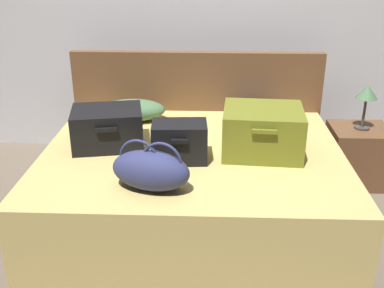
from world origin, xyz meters
name	(u,v)px	position (x,y,z in m)	size (l,w,h in m)	color
ground_plane	(190,249)	(0.00, 0.00, 0.00)	(12.00, 12.00, 0.00)	#6B5B4C
back_wall	(199,0)	(0.00, 1.65, 1.30)	(8.00, 0.10, 2.60)	silver
bed	(193,183)	(0.00, 0.40, 0.24)	(1.96, 1.59, 0.48)	tan
headboard	(197,110)	(0.00, 1.23, 0.48)	(1.99, 0.08, 0.96)	brown
hard_case_large	(262,131)	(0.45, 0.40, 0.63)	(0.53, 0.48, 0.29)	olive
hard_case_medium	(107,128)	(-0.57, 0.47, 0.61)	(0.51, 0.43, 0.25)	black
hard_case_small	(180,142)	(-0.08, 0.26, 0.60)	(0.35, 0.26, 0.24)	black
duffel_bag	(151,170)	(-0.21, -0.12, 0.60)	(0.48, 0.32, 0.29)	navy
pillow_near_headboard	(252,111)	(0.43, 1.01, 0.56)	(0.38, 0.32, 0.15)	navy
pillow_center_head	(132,110)	(-0.49, 0.96, 0.57)	(0.50, 0.26, 0.16)	#4C724C
nightstand	(357,155)	(1.26, 0.94, 0.22)	(0.44, 0.40, 0.45)	brown
table_lamp	(367,95)	(1.26, 0.94, 0.71)	(0.16, 0.16, 0.34)	#3F3833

